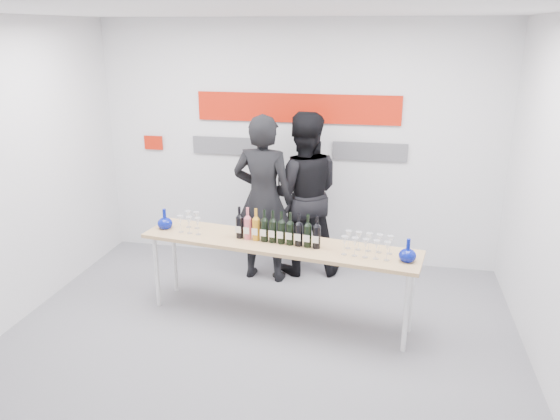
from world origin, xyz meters
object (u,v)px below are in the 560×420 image
(presenter_left, at_px, (263,199))
(mic_stand, at_px, (279,244))
(presenter_right, at_px, (303,194))
(tasting_table, at_px, (278,248))

(presenter_left, relative_size, mic_stand, 1.43)
(presenter_left, height_order, presenter_right, presenter_left)
(tasting_table, relative_size, presenter_right, 1.45)
(tasting_table, relative_size, mic_stand, 2.08)
(tasting_table, bearing_deg, presenter_right, 96.23)
(presenter_left, distance_m, mic_stand, 0.60)
(tasting_table, xyz_separation_m, mic_stand, (-0.19, 0.99, -0.36))
(tasting_table, height_order, presenter_left, presenter_left)
(tasting_table, xyz_separation_m, presenter_right, (0.05, 1.22, 0.21))
(tasting_table, height_order, mic_stand, mic_stand)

